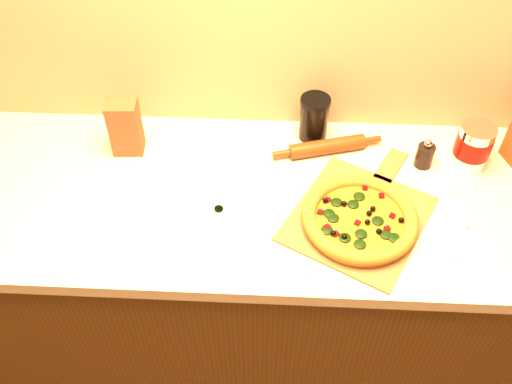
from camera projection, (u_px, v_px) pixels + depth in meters
The scene contains 10 objects.
cabinet at pixel (258, 285), 1.98m from camera, with size 2.80×0.65×0.86m, color #4E2F10.
countertop at pixel (258, 198), 1.65m from camera, with size 2.84×0.68×0.04m, color beige.
pizza_peel at pixel (360, 215), 1.57m from camera, with size 0.47×0.53×0.01m.
pizza at pixel (360, 219), 1.53m from camera, with size 0.31×0.31×0.04m.
bottle_cap at pixel (219, 209), 1.59m from camera, with size 0.03×0.03×0.01m, color black.
pepper_grinder at pixel (425, 155), 1.68m from camera, with size 0.05×0.05×0.10m.
rolling_pin at pixel (327, 147), 1.73m from camera, with size 0.34×0.11×0.05m.
coffee_canister at pixel (473, 146), 1.66m from camera, with size 0.10×0.10×0.14m.
paper_bag at pixel (125, 127), 1.69m from camera, with size 0.09×0.07×0.18m, color brown.
dark_jar at pixel (314, 118), 1.75m from camera, with size 0.09×0.09×0.15m.
Camera 1 is at (0.05, 0.32, 2.10)m, focal length 40.00 mm.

